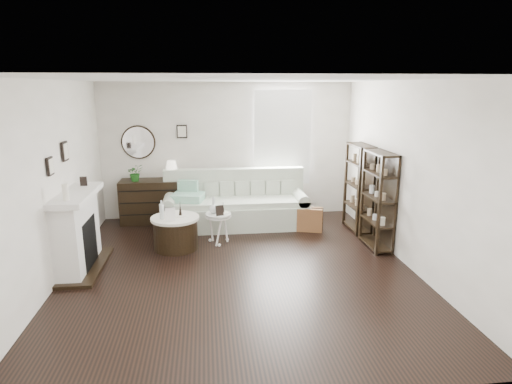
{
  "coord_description": "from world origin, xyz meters",
  "views": [
    {
      "loc": [
        -0.45,
        -5.81,
        2.61
      ],
      "look_at": [
        0.34,
        0.8,
        0.96
      ],
      "focal_mm": 30.0,
      "sensor_mm": 36.0,
      "label": 1
    }
  ],
  "objects": [
    {
      "name": "room",
      "position": [
        0.73,
        2.7,
        1.6
      ],
      "size": [
        5.5,
        5.5,
        5.5
      ],
      "color": "black",
      "rests_on": "ground"
    },
    {
      "name": "fireplace",
      "position": [
        -2.32,
        0.3,
        0.54
      ],
      "size": [
        0.5,
        1.4,
        1.84
      ],
      "color": "white",
      "rests_on": "ground"
    },
    {
      "name": "shelf_unit_far",
      "position": [
        2.33,
        1.55,
        0.8
      ],
      "size": [
        0.3,
        0.8,
        1.6
      ],
      "color": "black",
      "rests_on": "ground"
    },
    {
      "name": "shelf_unit_near",
      "position": [
        2.33,
        0.65,
        0.8
      ],
      "size": [
        0.3,
        0.8,
        1.6
      ],
      "color": "black",
      "rests_on": "ground"
    },
    {
      "name": "sofa",
      "position": [
        0.09,
        2.08,
        0.35
      ],
      "size": [
        2.72,
        0.94,
        1.06
      ],
      "color": "#ACB8A4",
      "rests_on": "ground"
    },
    {
      "name": "quilt",
      "position": [
        -0.8,
        1.95,
        0.61
      ],
      "size": [
        0.64,
        0.56,
        0.14
      ],
      "primitive_type": "cube",
      "rotation": [
        0.0,
        0.0,
        -0.23
      ],
      "color": "#268D64",
      "rests_on": "sofa"
    },
    {
      "name": "suitcase",
      "position": [
        1.34,
        1.59,
        0.22
      ],
      "size": [
        0.69,
        0.39,
        0.44
      ],
      "primitive_type": "cube",
      "rotation": [
        0.0,
        0.0,
        -0.29
      ],
      "color": "brown",
      "rests_on": "ground"
    },
    {
      "name": "dresser",
      "position": [
        -1.48,
        2.47,
        0.42
      ],
      "size": [
        1.27,
        0.54,
        0.84
      ],
      "color": "black",
      "rests_on": "ground"
    },
    {
      "name": "table_lamp",
      "position": [
        -1.11,
        2.47,
        1.03
      ],
      "size": [
        0.26,
        0.26,
        0.37
      ],
      "primitive_type": null,
      "rotation": [
        0.0,
        0.0,
        0.12
      ],
      "color": "beige",
      "rests_on": "dresser"
    },
    {
      "name": "potted_plant",
      "position": [
        -1.8,
        2.42,
        1.01
      ],
      "size": [
        0.37,
        0.35,
        0.32
      ],
      "primitive_type": "imported",
      "rotation": [
        0.0,
        0.0,
        0.41
      ],
      "color": "#1A5418",
      "rests_on": "dresser"
    },
    {
      "name": "drum_table",
      "position": [
        -0.98,
        0.95,
        0.28
      ],
      "size": [
        0.78,
        0.78,
        0.54
      ],
      "rotation": [
        0.0,
        0.0,
        -0.21
      ],
      "color": "black",
      "rests_on": "ground"
    },
    {
      "name": "pedestal_table",
      "position": [
        -0.27,
        1.11,
        0.48
      ],
      "size": [
        0.44,
        0.44,
        0.53
      ],
      "rotation": [
        0.0,
        0.0,
        0.01
      ],
      "color": "silver",
      "rests_on": "ground"
    },
    {
      "name": "eiffel_drum",
      "position": [
        -0.89,
        1.01,
        0.65
      ],
      "size": [
        0.14,
        0.14,
        0.21
      ],
      "primitive_type": null,
      "rotation": [
        0.0,
        0.0,
        0.16
      ],
      "color": "black",
      "rests_on": "drum_table"
    },
    {
      "name": "bottle_drum",
      "position": [
        -1.17,
        0.87,
        0.7
      ],
      "size": [
        0.07,
        0.07,
        0.31
      ],
      "primitive_type": "cylinder",
      "color": "silver",
      "rests_on": "drum_table"
    },
    {
      "name": "card_frame_drum",
      "position": [
        -1.03,
        0.76,
        0.65
      ],
      "size": [
        0.16,
        0.07,
        0.21
      ],
      "primitive_type": "cube",
      "rotation": [
        -0.21,
        0.0,
        0.08
      ],
      "color": "white",
      "rests_on": "drum_table"
    },
    {
      "name": "eiffel_ped",
      "position": [
        -0.18,
        1.14,
        0.61
      ],
      "size": [
        0.1,
        0.1,
        0.16
      ],
      "primitive_type": null,
      "rotation": [
        0.0,
        0.0,
        0.13
      ],
      "color": "black",
      "rests_on": "pedestal_table"
    },
    {
      "name": "flask_ped",
      "position": [
        -0.34,
        1.13,
        0.67
      ],
      "size": [
        0.15,
        0.15,
        0.29
      ],
      "primitive_type": null,
      "color": "silver",
      "rests_on": "pedestal_table"
    },
    {
      "name": "card_frame_ped",
      "position": [
        -0.25,
        1.0,
        0.62
      ],
      "size": [
        0.14,
        0.09,
        0.17
      ],
      "primitive_type": "cube",
      "rotation": [
        -0.21,
        0.0,
        0.31
      ],
      "color": "black",
      "rests_on": "pedestal_table"
    }
  ]
}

